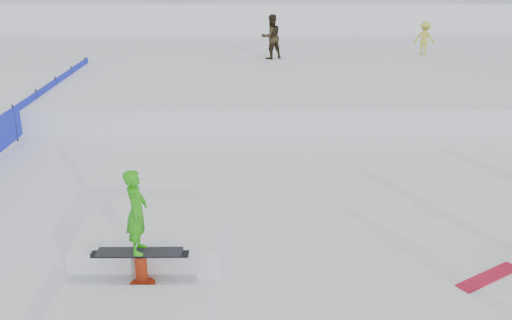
{
  "coord_description": "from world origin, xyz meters",
  "views": [
    {
      "loc": [
        0.42,
        -9.37,
        5.35
      ],
      "look_at": [
        0.5,
        2.0,
        1.1
      ],
      "focal_mm": 40.0,
      "sensor_mm": 36.0,
      "label": 1
    }
  ],
  "objects_px": {
    "walker_ygreen": "(425,38)",
    "jib_rail_feature": "(147,254)",
    "walker_olive": "(271,37)",
    "safety_fence": "(15,123)"
  },
  "relations": [
    {
      "from": "walker_olive",
      "to": "walker_ygreen",
      "type": "distance_m",
      "value": 7.0
    },
    {
      "from": "walker_ygreen",
      "to": "jib_rail_feature",
      "type": "xyz_separation_m",
      "value": [
        -9.6,
        -16.98,
        -1.22
      ]
    },
    {
      "from": "walker_olive",
      "to": "walker_ygreen",
      "type": "xyz_separation_m",
      "value": [
        6.92,
        0.97,
        -0.21
      ]
    },
    {
      "from": "safety_fence",
      "to": "walker_ygreen",
      "type": "height_order",
      "value": "walker_ygreen"
    },
    {
      "from": "walker_olive",
      "to": "walker_ygreen",
      "type": "bearing_deg",
      "value": 162.23
    },
    {
      "from": "safety_fence",
      "to": "walker_olive",
      "type": "height_order",
      "value": "walker_olive"
    },
    {
      "from": "walker_ygreen",
      "to": "walker_olive",
      "type": "bearing_deg",
      "value": 41.51
    },
    {
      "from": "jib_rail_feature",
      "to": "walker_olive",
      "type": "bearing_deg",
      "value": 80.51
    },
    {
      "from": "walker_ygreen",
      "to": "jib_rail_feature",
      "type": "relative_size",
      "value": 0.33
    },
    {
      "from": "walker_ygreen",
      "to": "jib_rail_feature",
      "type": "height_order",
      "value": "walker_ygreen"
    }
  ]
}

